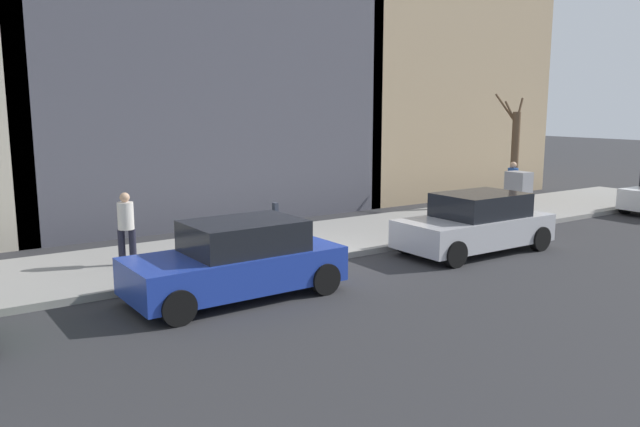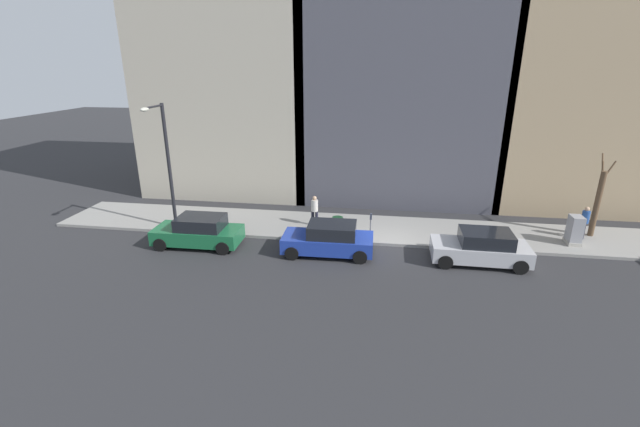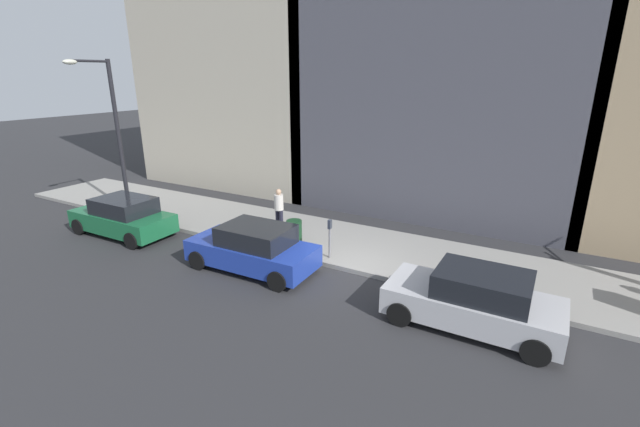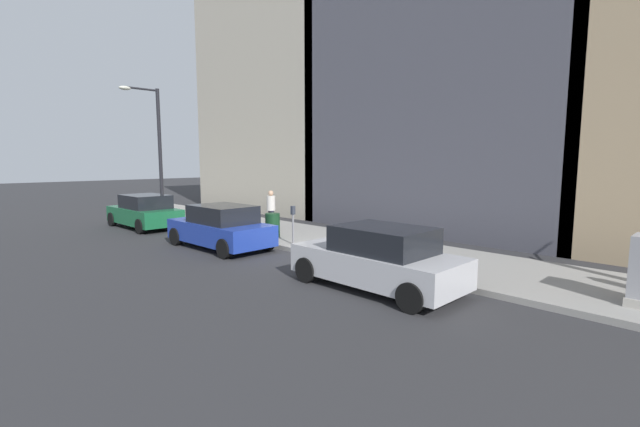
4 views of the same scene
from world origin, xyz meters
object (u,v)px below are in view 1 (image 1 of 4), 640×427
Objects in this scene: office_tower_left at (391,18)px; office_block_center at (154,11)px; bare_tree at (514,155)px; pedestrian_midblock at (126,224)px; parked_car_blue at (238,261)px; trash_bin at (200,246)px; parking_meter at (275,225)px; pedestrian_near_meter at (512,182)px; parked_car_silver at (476,224)px; utility_box at (518,194)px.

office_tower_left reaches higher than office_block_center.
bare_tree is 14.35m from office_block_center.
bare_tree is 14.27m from pedestrian_midblock.
trash_bin is (2.19, -0.16, -0.14)m from parked_car_blue.
parking_meter is 11.42m from bare_tree.
parked_car_silver is at bearing -48.71° from pedestrian_near_meter.
parked_car_blue is 4.71× the size of trash_bin.
parking_meter is at bearing 173.47° from office_block_center.
parked_car_blue is at bearing 175.86° from trash_bin.
bare_tree is 0.28× the size of office_block_center.
office_tower_left is (11.65, -6.90, 6.91)m from parked_car_silver.
pedestrian_near_meter is 0.11× the size of office_block_center.
parked_car_blue is at bearing 132.99° from parking_meter.
utility_box is 0.35× the size of bare_tree.
utility_box is at bearing -88.01° from trash_bin.
pedestrian_near_meter is (3.38, -5.57, 0.35)m from parked_car_silver.
utility_box is (0.85, -9.79, -0.13)m from parking_meter.
utility_box is 11.57m from office_tower_left.
trash_bin is (-0.40, 11.50, -0.25)m from utility_box.
pedestrian_near_meter is 13.60m from pedestrian_midblock.
office_tower_left reaches higher than parked_car_silver.
utility_box is at bearing -62.03° from parked_car_silver.
parked_car_blue is 1.05× the size of bare_tree.
parked_car_silver is 6.52m from pedestrian_near_meter.
bare_tree is (1.33, -1.37, 1.13)m from utility_box.
parked_car_silver reaches higher than parking_meter.
office_block_center is at bearing 83.77° from office_tower_left.
parking_meter is at bearing -104.80° from trash_bin.
parking_meter is 16.89m from office_tower_left.
parked_car_blue is 0.29× the size of office_block_center.
pedestrian_midblock is at bearing 64.53° from parking_meter.
pedestrian_midblock is at bearing 155.91° from office_block_center.
parked_car_blue is at bearing 102.51° from utility_box.
parked_car_silver is 5.44m from utility_box.
parked_car_silver is 4.68× the size of trash_bin.
parked_car_silver is 5.25m from parking_meter.
office_block_center is (11.14, -1.27, 6.27)m from parking_meter.
office_block_center is (1.16, 10.60, -0.40)m from office_tower_left.
trash_bin is at bearing 72.72° from parked_car_silver.
utility_box is (2.59, -11.65, 0.11)m from parked_car_blue.
pedestrian_near_meter is at bearing -58.44° from parked_car_silver.
office_block_center is (8.96, 9.89, 5.27)m from bare_tree.
parked_car_silver is 7.40m from bare_tree.
office_tower_left reaches higher than pedestrian_near_meter.
office_block_center is (10.29, 8.52, 6.40)m from utility_box.
parked_car_blue is at bearing 166.31° from office_block_center.
pedestrian_midblock is (-0.73, 14.22, -0.89)m from bare_tree.
pedestrian_near_meter reaches higher than trash_bin.
parked_car_blue is 19.33m from office_tower_left.
utility_box is 11.51m from trash_bin.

